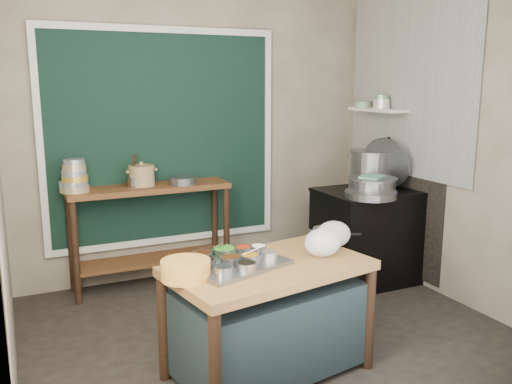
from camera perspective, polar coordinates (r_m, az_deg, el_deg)
name	(u,v)px	position (r m, az deg, el deg)	size (l,w,h in m)	color
floor	(265,331)	(4.30, 0.98, -14.38)	(3.50, 3.00, 0.02)	#2B2621
back_wall	(197,131)	(5.29, -6.18, 6.39)	(3.50, 0.02, 2.80)	gray
right_wall	(451,138)	(4.92, 19.88, 5.39)	(0.02, 3.00, 2.80)	gray
curtain_panel	(163,138)	(5.15, -9.73, 5.59)	(2.10, 0.02, 1.90)	black
curtain_frame	(164,138)	(5.14, -9.70, 5.58)	(2.22, 0.03, 2.02)	beige
tile_panel	(409,84)	(5.29, 15.77, 10.91)	(0.02, 1.70, 1.70)	#B2B2AA
soot_patch	(396,203)	(5.50, 14.48, -1.11)	(0.01, 1.30, 1.30)	black
wall_shelf	(378,110)	(5.46, 12.72, 8.44)	(0.22, 0.70, 0.03)	beige
prep_table	(268,319)	(3.57, 1.31, -13.26)	(1.25, 0.72, 0.75)	olive
back_counter	(151,236)	(5.09, -11.00, -4.58)	(1.45, 0.40, 0.95)	#573719
stove_block	(368,237)	(5.25, 11.72, -4.67)	(0.90, 0.68, 0.85)	black
stove_top	(370,192)	(5.15, 11.92, 0.04)	(0.92, 0.69, 0.03)	black
condiment_tray	(235,264)	(3.38, -2.22, -7.61)	(0.60, 0.43, 0.03)	gray
condiment_bowls	(231,258)	(3.37, -2.64, -6.93)	(0.55, 0.42, 0.06)	gray
yellow_basin	(186,270)	(3.18, -7.41, -8.10)	(0.29, 0.29, 0.11)	gold
saucepan	(328,237)	(3.82, 7.54, -4.68)	(0.21, 0.21, 0.12)	gray
plastic_bag_a	(322,242)	(3.57, 7.01, -5.29)	(0.25, 0.21, 0.18)	white
plastic_bag_b	(333,234)	(3.77, 8.15, -4.42)	(0.24, 0.21, 0.18)	white
bowl_stack	(74,177)	(4.84, -18.59, 1.46)	(0.25, 0.25, 0.28)	tan
utensil_cup	(134,181)	(4.96, -12.68, 1.09)	(0.15, 0.15, 0.09)	gray
ceramic_crock	(142,177)	(4.97, -11.93, 1.59)	(0.24, 0.24, 0.16)	#988053
wide_bowl	(183,180)	(5.00, -7.69, 1.21)	(0.26, 0.26, 0.07)	gray
stock_pot	(371,168)	(5.34, 12.03, 2.48)	(0.44, 0.44, 0.34)	gray
pot_lid	(386,163)	(5.24, 13.52, 3.00)	(0.49, 0.49, 0.02)	gray
steamer	(372,186)	(4.97, 12.12, 0.67)	(0.45, 0.45, 0.15)	gray
green_cloth	(372,177)	(4.96, 12.16, 1.60)	(0.23, 0.18, 0.02)	#56927D
shallow_pan	(371,194)	(4.81, 11.99, -0.24)	(0.45, 0.45, 0.06)	gray
shelf_bowl_stack	(382,102)	(5.42, 13.10, 9.21)	(0.16, 0.16, 0.13)	silver
shelf_bowl_green	(363,104)	(5.65, 11.24, 9.03)	(0.16, 0.16, 0.06)	gray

